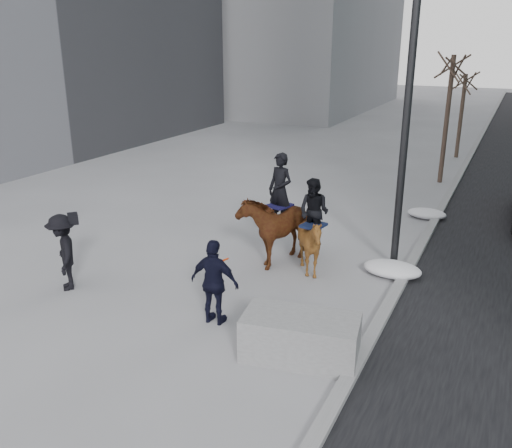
% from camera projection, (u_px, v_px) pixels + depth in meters
% --- Properties ---
extents(ground, '(120.00, 120.00, 0.00)m').
position_uv_depth(ground, '(231.00, 307.00, 11.48)').
color(ground, gray).
rests_on(ground, ground).
extents(curb, '(0.25, 90.00, 0.12)m').
position_uv_depth(curb, '(445.00, 201.00, 18.72)').
color(curb, gray).
rests_on(curb, ground).
extents(planter, '(2.17, 1.34, 0.81)m').
position_uv_depth(planter, '(300.00, 337.00, 9.55)').
color(planter, gray).
rests_on(planter, ground).
extents(tree_near, '(1.20, 1.20, 5.37)m').
position_uv_depth(tree_near, '(447.00, 114.00, 20.61)').
color(tree_near, '#35251F').
rests_on(tree_near, ground).
extents(tree_far, '(1.20, 1.20, 4.29)m').
position_uv_depth(tree_far, '(461.00, 112.00, 25.27)').
color(tree_far, '#3C2B23').
rests_on(tree_far, ground).
extents(mounted_left, '(1.55, 2.32, 2.75)m').
position_uv_depth(mounted_left, '(278.00, 222.00, 13.65)').
color(mounted_left, '#48170E').
rests_on(mounted_left, ground).
extents(mounted_right, '(1.46, 1.58, 2.33)m').
position_uv_depth(mounted_right, '(311.00, 237.00, 12.83)').
color(mounted_right, '#522A10').
rests_on(mounted_right, ground).
extents(feeder, '(1.04, 0.87, 1.75)m').
position_uv_depth(feeder, '(215.00, 282.00, 10.59)').
color(feeder, black).
rests_on(feeder, ground).
extents(camera_crew, '(1.27, 1.25, 1.75)m').
position_uv_depth(camera_crew, '(63.00, 252.00, 12.08)').
color(camera_crew, black).
rests_on(camera_crew, ground).
extents(lamppost, '(0.25, 1.55, 9.09)m').
position_uv_depth(lamppost, '(413.00, 58.00, 12.05)').
color(lamppost, black).
rests_on(lamppost, ground).
extents(snow_piles, '(1.38, 5.73, 0.35)m').
position_uv_depth(snow_piles, '(408.00, 244.00, 14.58)').
color(snow_piles, silver).
rests_on(snow_piles, ground).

